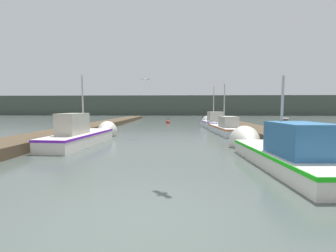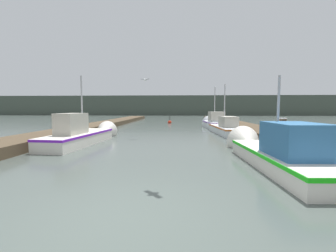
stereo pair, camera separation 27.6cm
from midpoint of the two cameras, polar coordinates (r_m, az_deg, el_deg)
ground_plane at (r=4.18m, az=-10.56°, el=-21.68°), size 200.00×200.00×0.00m
dock_left at (r=21.03m, az=-18.26°, el=-0.07°), size 2.32×40.00×0.45m
dock_right at (r=20.50m, az=17.89°, el=-0.18°), size 2.32×40.00×0.45m
distant_shore_ridge at (r=64.47m, az=1.29°, el=5.17°), size 120.00×16.00×5.03m
fishing_boat_0 at (r=8.40m, az=24.76°, el=-5.53°), size 1.85×6.35×3.36m
fishing_boat_1 at (r=12.70m, az=-20.73°, el=-1.99°), size 1.91×6.28×3.90m
fishing_boat_2 at (r=17.41m, az=13.19°, el=-0.33°), size 1.77×6.49×3.97m
fishing_boat_3 at (r=21.59m, az=11.02°, el=0.88°), size 1.93×4.51×4.29m
mooring_piling_1 at (r=10.55m, az=26.75°, el=-2.02°), size 0.30×0.30×1.43m
channel_buoy at (r=27.22m, az=-0.28°, el=0.96°), size 0.45×0.45×0.95m
seagull_1 at (r=14.20m, az=-6.29°, el=11.63°), size 0.56×0.30×0.12m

